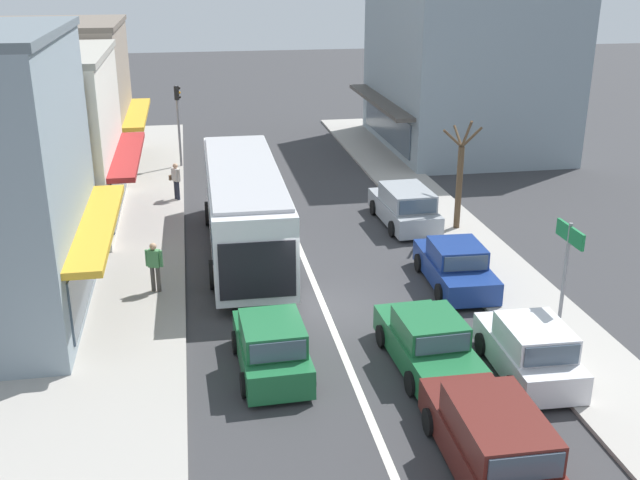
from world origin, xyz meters
TOP-DOWN VIEW (x-y plane):
  - ground_plane at (0.00, 0.00)m, footprint 140.00×140.00m
  - lane_centre_line at (0.00, 4.00)m, footprint 0.20×28.00m
  - sidewalk_left at (-6.80, 6.00)m, footprint 5.20×44.00m
  - kerb_right at (6.20, 6.00)m, footprint 2.80×44.00m
  - shopfront_mid_block at (-10.18, 9.91)m, footprint 7.95×8.28m
  - shopfront_far_end at (-10.18, 18.64)m, footprint 7.80×8.57m
  - building_right_far at (11.48, 19.99)m, footprint 9.80×11.83m
  - city_bus at (-2.00, 5.24)m, footprint 2.83×10.88m
  - wagon_behind_bus_near at (2.02, -8.07)m, footprint 1.99×4.52m
  - sedan_queue_gap_filler at (2.04, -3.69)m, footprint 2.02×4.27m
  - hatchback_queue_far_back at (-2.01, -3.27)m, footprint 1.90×3.75m
  - parked_hatchback_kerb_front at (4.45, -4.58)m, footprint 1.90×3.75m
  - parked_sedan_kerb_second at (4.52, 1.19)m, footprint 2.01×4.26m
  - parked_wagon_kerb_third at (4.56, 7.28)m, footprint 2.04×4.55m
  - traffic_light_downstreet at (-4.28, 17.66)m, footprint 0.33×0.24m
  - directional_road_sign at (5.90, -3.27)m, footprint 0.10×1.40m
  - street_tree_right at (6.40, 6.26)m, footprint 1.58×1.85m
  - pedestrian_with_handbag_near at (-4.48, 11.87)m, footprint 0.52×0.59m
  - pedestrian_browsing_midblock at (-5.09, 2.08)m, footprint 0.55×0.32m

SIDE VIEW (x-z plane):
  - ground_plane at x=0.00m, z-range 0.00..0.00m
  - lane_centre_line at x=0.00m, z-range 0.00..0.01m
  - kerb_right at x=6.20m, z-range 0.00..0.12m
  - sidewalk_left at x=-6.80m, z-range 0.00..0.14m
  - sedan_queue_gap_filler at x=2.04m, z-range -0.07..1.40m
  - parked_sedan_kerb_second at x=4.52m, z-range -0.07..1.40m
  - hatchback_queue_far_back at x=-2.01m, z-range -0.06..1.48m
  - parked_hatchback_kerb_front at x=4.45m, z-range -0.06..1.48m
  - wagon_behind_bus_near at x=2.02m, z-range -0.04..1.53m
  - parked_wagon_kerb_third at x=4.56m, z-range -0.04..1.53m
  - pedestrian_browsing_midblock at x=-5.09m, z-range 0.25..1.88m
  - pedestrian_with_handbag_near at x=-4.48m, z-range 0.25..1.88m
  - city_bus at x=-2.00m, z-range 0.27..3.49m
  - street_tree_right at x=6.40m, z-range -0.19..4.35m
  - directional_road_sign at x=5.90m, z-range 0.88..4.48m
  - traffic_light_downstreet at x=-4.28m, z-range 0.75..4.95m
  - shopfront_mid_block at x=-10.18m, z-range 0.00..6.81m
  - shopfront_far_end at x=-10.18m, z-range -0.01..7.27m
  - building_right_far at x=11.48m, z-range -0.01..9.78m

